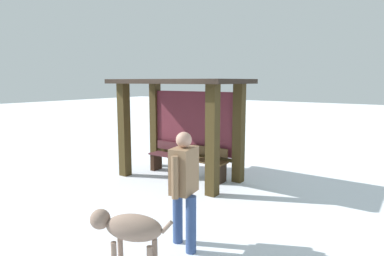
# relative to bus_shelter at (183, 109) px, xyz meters

# --- Properties ---
(ground_plane) EXTENTS (60.00, 60.00, 0.00)m
(ground_plane) POSITION_rel_bus_shelter_xyz_m (0.00, -0.13, -1.63)
(ground_plane) COLOR white
(bus_shelter) EXTENTS (3.05, 1.69, 2.30)m
(bus_shelter) POSITION_rel_bus_shelter_xyz_m (0.00, 0.00, 0.00)
(bus_shelter) COLOR #3B2E15
(bus_shelter) RESTS_ON ground
(bench_left_inside) EXTENTS (1.01, 0.37, 0.73)m
(bench_left_inside) POSITION_rel_bus_shelter_xyz_m (-0.55, 0.15, -1.30)
(bench_left_inside) COLOR #4E262B
(bench_left_inside) RESTS_ON ground
(bench_center_inside) EXTENTS (1.01, 0.37, 0.74)m
(bench_center_inside) POSITION_rel_bus_shelter_xyz_m (0.55, 0.15, -1.29)
(bench_center_inside) COLOR brown
(bench_center_inside) RESTS_ON ground
(person_walking) EXTENTS (0.48, 0.59, 1.60)m
(person_walking) POSITION_rel_bus_shelter_xyz_m (2.01, -2.67, -0.70)
(person_walking) COLOR #8C6A4B
(person_walking) RESTS_ON ground
(dog) EXTENTS (1.01, 0.58, 0.68)m
(dog) POSITION_rel_bus_shelter_xyz_m (1.70, -3.40, -1.16)
(dog) COLOR gray
(dog) RESTS_ON ground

